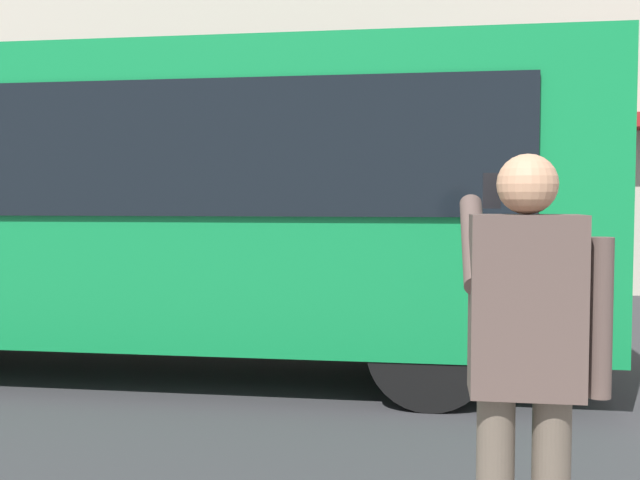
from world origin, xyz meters
TOP-DOWN VIEW (x-y plane):
  - ground_plane at (0.00, 0.00)m, footprint 60.00×60.00m
  - red_bus at (3.58, 0.07)m, footprint 9.05×2.54m
  - pedestrian_photographer at (0.22, 4.30)m, footprint 0.53×0.52m

SIDE VIEW (x-z plane):
  - ground_plane at x=0.00m, z-range 0.00..0.00m
  - pedestrian_photographer at x=0.22m, z-range 0.29..1.99m
  - red_bus at x=3.58m, z-range 0.14..3.22m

